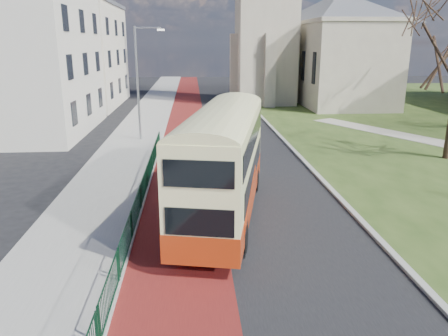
{
  "coord_description": "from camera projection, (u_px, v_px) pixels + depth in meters",
  "views": [
    {
      "loc": [
        -0.65,
        -14.08,
        7.02
      ],
      "look_at": [
        0.63,
        3.3,
        2.0
      ],
      "focal_mm": 35.0,
      "sensor_mm": 36.0,
      "label": 1
    }
  ],
  "objects": [
    {
      "name": "ground",
      "position": [
        213.0,
        248.0,
        15.48
      ],
      "size": [
        160.0,
        160.0,
        0.0
      ],
      "primitive_type": "plane",
      "color": "black",
      "rests_on": "ground"
    },
    {
      "name": "road_carriageway",
      "position": [
        219.0,
        134.0,
        34.76
      ],
      "size": [
        9.0,
        120.0,
        0.01
      ],
      "primitive_type": "cube",
      "color": "black",
      "rests_on": "ground"
    },
    {
      "name": "bus_lane",
      "position": [
        186.0,
        135.0,
        34.56
      ],
      "size": [
        3.4,
        120.0,
        0.01
      ],
      "primitive_type": "cube",
      "color": "#591414",
      "rests_on": "ground"
    },
    {
      "name": "pavement_west",
      "position": [
        137.0,
        135.0,
        34.28
      ],
      "size": [
        4.0,
        120.0,
        0.12
      ],
      "primitive_type": "cube",
      "color": "gray",
      "rests_on": "ground"
    },
    {
      "name": "kerb_west",
      "position": [
        163.0,
        134.0,
        34.42
      ],
      "size": [
        0.25,
        120.0,
        0.13
      ],
      "primitive_type": "cube",
      "color": "#999993",
      "rests_on": "ground"
    },
    {
      "name": "kerb_east",
      "position": [
        272.0,
        128.0,
        36.98
      ],
      "size": [
        0.25,
        80.0,
        0.13
      ],
      "primitive_type": "cube",
      "color": "#999993",
      "rests_on": "ground"
    },
    {
      "name": "pedestrian_railing",
      "position": [
        141.0,
        197.0,
        18.96
      ],
      "size": [
        0.07,
        24.0,
        1.12
      ],
      "color": "#0C3520",
      "rests_on": "ground"
    },
    {
      "name": "street_block_near",
      "position": [
        18.0,
        49.0,
        33.78
      ],
      "size": [
        10.3,
        14.3,
        13.0
      ],
      "color": "beige",
      "rests_on": "ground"
    },
    {
      "name": "street_block_far",
      "position": [
        73.0,
        54.0,
        49.32
      ],
      "size": [
        10.3,
        16.3,
        11.5
      ],
      "color": "beige",
      "rests_on": "ground"
    },
    {
      "name": "streetlamp",
      "position": [
        139.0,
        78.0,
        31.16
      ],
      "size": [
        2.13,
        0.18,
        8.0
      ],
      "color": "gray",
      "rests_on": "pavement_west"
    },
    {
      "name": "bus",
      "position": [
        224.0,
        158.0,
        17.68
      ],
      "size": [
        4.56,
        10.82,
        4.41
      ],
      "rotation": [
        0.0,
        0.0,
        -0.21
      ],
      "color": "#A12E0E",
      "rests_on": "ground"
    }
  ]
}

